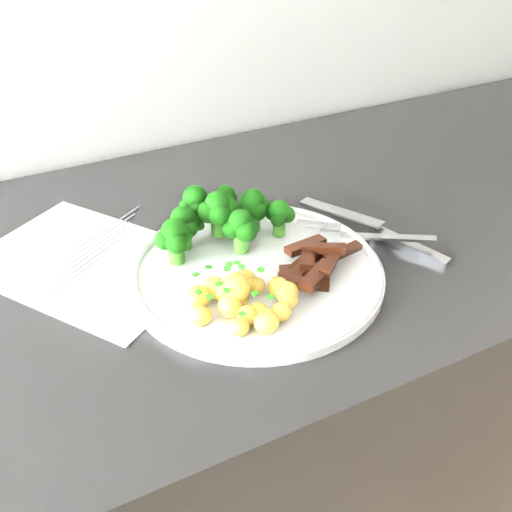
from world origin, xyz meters
The scene contains 8 objects.
counter centered at (-0.01, 1.66, 0.47)m, with size 2.51×0.63×0.94m.
recipe_paper centered at (-0.14, 1.70, 0.94)m, with size 0.32×0.34×0.00m.
plate centered at (0.04, 1.58, 0.95)m, with size 0.31×0.31×0.02m.
broccoli centered at (0.02, 1.65, 0.99)m, with size 0.19×0.11×0.07m.
potatoes centered at (-0.01, 1.52, 0.97)m, with size 0.13×0.11×0.04m.
beef_strips centered at (0.10, 1.54, 0.96)m, with size 0.13×0.09×0.03m.
fork centered at (0.20, 1.57, 0.96)m, with size 0.14×0.13×0.02m.
knife centered at (0.23, 1.56, 0.95)m, with size 0.10×0.22×0.03m.
Camera 1 is at (-0.23, 1.06, 1.37)m, focal length 41.93 mm.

